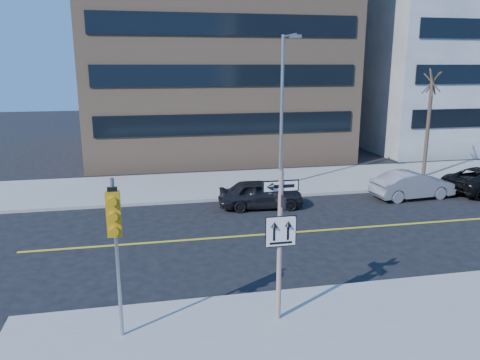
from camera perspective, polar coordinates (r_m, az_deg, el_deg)
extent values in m
plane|color=black|center=(15.11, 1.97, -12.23)|extent=(120.00, 120.00, 0.00)
cylinder|color=beige|center=(12.03, 4.85, -8.14)|extent=(0.13, 0.13, 4.00)
cylinder|color=gray|center=(11.43, 5.05, 1.34)|extent=(0.10, 0.10, 0.06)
cube|color=black|center=(11.53, 5.01, -0.75)|extent=(0.92, 0.03, 0.30)
cube|color=black|center=(11.62, 4.97, -2.42)|extent=(0.03, 0.92, 0.30)
cube|color=white|center=(11.79, 5.01, -6.26)|extent=(0.80, 0.03, 0.80)
cylinder|color=gray|center=(11.62, -14.72, -9.39)|extent=(0.09, 0.09, 4.00)
cube|color=gold|center=(11.02, -15.15, -4.05)|extent=(0.32, 0.22, 1.05)
sphere|color=#8C0705|center=(10.81, -15.30, -2.47)|extent=(0.17, 0.17, 0.17)
sphere|color=black|center=(10.91, -15.18, -4.24)|extent=(0.17, 0.17, 0.17)
sphere|color=black|center=(11.02, -15.07, -5.97)|extent=(0.17, 0.17, 0.17)
imported|color=black|center=(22.22, 2.55, -1.71)|extent=(1.88, 4.10, 1.36)
imported|color=gray|center=(25.36, 20.28, -0.57)|extent=(1.81, 4.32, 1.39)
cylinder|color=gray|center=(25.36, 5.09, 8.18)|extent=(0.18, 0.18, 8.00)
cylinder|color=gray|center=(24.32, 6.00, 17.12)|extent=(0.10, 2.20, 0.10)
cube|color=gray|center=(23.36, 6.75, 16.99)|extent=(0.55, 0.30, 0.16)
cylinder|color=#382D21|center=(29.58, 21.92, 5.91)|extent=(0.22, 0.22, 5.80)
cube|color=#A87F5D|center=(38.61, -3.93, 17.36)|extent=(18.00, 18.00, 18.00)
cube|color=gray|center=(46.08, 25.43, 13.66)|extent=(20.00, 16.00, 15.00)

